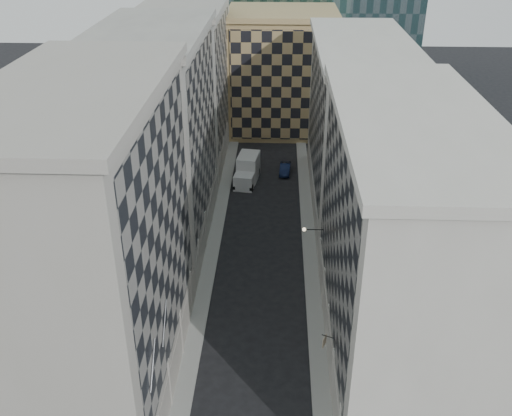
# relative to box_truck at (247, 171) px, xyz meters

# --- Properties ---
(sidewalk_west) EXTENTS (1.50, 100.00, 0.15)m
(sidewalk_west) POSITION_rel_box_truck_xyz_m (-2.85, -17.17, -1.44)
(sidewalk_west) COLOR gray
(sidewalk_west) RESTS_ON ground
(sidewalk_east) EXTENTS (1.50, 100.00, 0.15)m
(sidewalk_east) POSITION_rel_box_truck_xyz_m (7.65, -17.17, -1.44)
(sidewalk_east) COLOR gray
(sidewalk_east) RESTS_ON ground
(bldg_left_a) EXTENTS (10.80, 22.80, 23.70)m
(bldg_left_a) POSITION_rel_box_truck_xyz_m (-8.48, -36.17, 10.31)
(bldg_left_a) COLOR #A19C91
(bldg_left_a) RESTS_ON ground
(bldg_left_b) EXTENTS (10.80, 22.80, 22.70)m
(bldg_left_b) POSITION_rel_box_truck_xyz_m (-8.48, -14.17, 9.81)
(bldg_left_b) COLOR gray
(bldg_left_b) RESTS_ON ground
(bldg_left_c) EXTENTS (10.80, 22.80, 21.70)m
(bldg_left_c) POSITION_rel_box_truck_xyz_m (-8.48, 7.83, 9.31)
(bldg_left_c) COLOR #A19C91
(bldg_left_c) RESTS_ON ground
(bldg_right_a) EXTENTS (10.80, 26.80, 20.70)m
(bldg_right_a) POSITION_rel_box_truck_xyz_m (13.28, -32.17, 8.81)
(bldg_right_a) COLOR beige
(bldg_right_a) RESTS_ON ground
(bldg_right_b) EXTENTS (10.80, 28.80, 19.70)m
(bldg_right_b) POSITION_rel_box_truck_xyz_m (13.29, -5.17, 8.33)
(bldg_right_b) COLOR beige
(bldg_right_b) RESTS_ON ground
(tan_block) EXTENTS (16.80, 14.80, 18.80)m
(tan_block) POSITION_rel_box_truck_xyz_m (4.40, 20.73, 7.92)
(tan_block) COLOR tan
(tan_block) RESTS_ON ground
(flagpoles_left) EXTENTS (0.10, 6.33, 2.33)m
(flagpoles_left) POSITION_rel_box_truck_xyz_m (-3.50, -41.17, 6.49)
(flagpoles_left) COLOR gray
(flagpoles_left) RESTS_ON ground
(bracket_lamp) EXTENTS (1.98, 0.36, 0.36)m
(bracket_lamp) POSITION_rel_box_truck_xyz_m (6.78, -23.17, 4.69)
(bracket_lamp) COLOR black
(bracket_lamp) RESTS_ON ground
(box_truck) EXTENTS (3.42, 6.63, 3.48)m
(box_truck) POSITION_rel_box_truck_xyz_m (0.00, 0.00, 0.00)
(box_truck) COLOR silver
(box_truck) RESTS_ON ground
(dark_car) EXTENTS (1.65, 4.08, 1.32)m
(dark_car) POSITION_rel_box_truck_xyz_m (5.07, 2.72, -0.85)
(dark_car) COLOR #0F1938
(dark_car) RESTS_ON ground
(shop_sign) EXTENTS (0.87, 0.77, 0.89)m
(shop_sign) POSITION_rel_box_truck_xyz_m (7.81, -35.77, 2.32)
(shop_sign) COLOR black
(shop_sign) RESTS_ON ground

